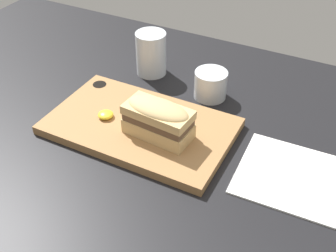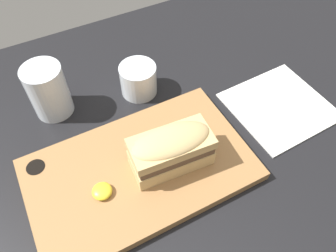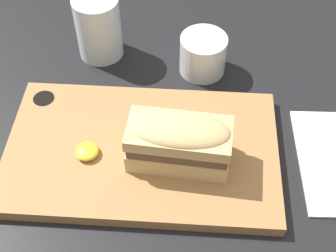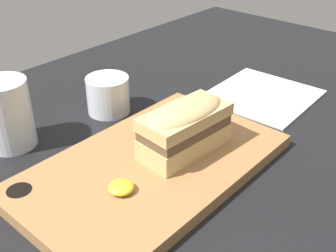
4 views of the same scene
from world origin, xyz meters
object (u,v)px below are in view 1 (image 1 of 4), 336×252
(serving_board, at_px, (140,126))
(napkin, at_px, (290,176))
(sandwich, at_px, (158,118))
(water_glass, at_px, (151,56))
(wine_glass, at_px, (210,86))

(serving_board, bearing_deg, napkin, 1.34)
(serving_board, relative_size, sandwich, 2.72)
(water_glass, relative_size, napkin, 0.55)
(water_glass, relative_size, wine_glass, 1.43)
(napkin, bearing_deg, wine_glass, 143.38)
(serving_board, height_order, sandwich, sandwich)
(sandwich, height_order, water_glass, water_glass)
(wine_glass, bearing_deg, water_glass, 169.77)
(water_glass, xyz_separation_m, napkin, (0.42, -0.21, -0.05))
(wine_glass, bearing_deg, serving_board, -114.40)
(water_glass, distance_m, wine_glass, 0.18)
(napkin, bearing_deg, serving_board, -178.66)
(serving_board, relative_size, water_glass, 3.53)
(serving_board, xyz_separation_m, napkin, (0.33, 0.01, -0.01))
(napkin, bearing_deg, sandwich, -174.84)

